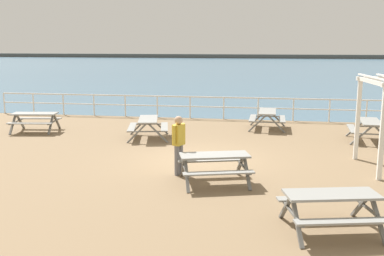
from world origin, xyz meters
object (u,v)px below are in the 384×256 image
Objects in this scene: picnic_table_far_right at (215,161)px; picnic_table_seaward at (35,118)px; picnic_table_corner at (267,115)px; picnic_table_near_left at (331,203)px; picnic_table_far_left at (148,123)px; visitor at (179,141)px; picnic_table_near_right at (370,126)px.

picnic_table_far_right and picnic_table_seaward have the same top height.
picnic_table_seaward and picnic_table_corner have the same top height.
picnic_table_near_left is 3.75m from picnic_table_far_right.
picnic_table_far_left is 5.28m from picnic_table_corner.
visitor is (-2.44, -7.29, 0.36)m from picnic_table_corner.
picnic_table_near_left is 1.05× the size of picnic_table_seaward.
picnic_table_far_left is at bearing -14.92° from picnic_table_seaward.
picnic_table_near_right is at bearing 64.43° from visitor.
picnic_table_far_left is at bearing 104.75° from picnic_table_far_right.
picnic_table_far_left is (-8.31, -0.84, 0.00)m from picnic_table_near_right.
visitor reaches higher than picnic_table_far_left.
picnic_table_far_left is 0.97× the size of picnic_table_far_right.
picnic_table_far_right is (-5.15, -6.02, 0.00)m from picnic_table_near_right.
picnic_table_near_right is 13.31m from picnic_table_seaward.
picnic_table_near_right is 0.95× the size of picnic_table_seaward.
picnic_table_far_right is 1.18× the size of picnic_table_corner.
visitor is (-3.66, 3.31, 0.36)m from picnic_table_near_left.
picnic_table_near_right is 8.26m from visitor.
picnic_table_far_right is at bearing -43.60° from picnic_table_seaward.
picnic_table_near_left and picnic_table_far_left have the same top height.
picnic_table_near_left is 4.96m from visitor.
picnic_table_far_right is at bearing 120.60° from picnic_table_near_left.
picnic_table_near_left is 9.76m from picnic_table_far_left.
visitor is (2.08, -4.58, 0.36)m from picnic_table_far_left.
picnic_table_seaward is 9.76m from picnic_table_corner.
visitor is (-1.07, 0.61, 0.36)m from picnic_table_far_right.
picnic_table_corner is at bearing 67.70° from picnic_table_near_right.
visitor is at bearing 133.90° from picnic_table_far_right.
picnic_table_corner is (-3.78, 1.88, 0.00)m from picnic_table_near_right.
picnic_table_far_left is at bearing 99.87° from picnic_table_near_right.
picnic_table_seaward is (-8.15, 5.76, 0.00)m from picnic_table_far_right.
picnic_table_seaward is (-4.99, 0.57, 0.00)m from picnic_table_far_left.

